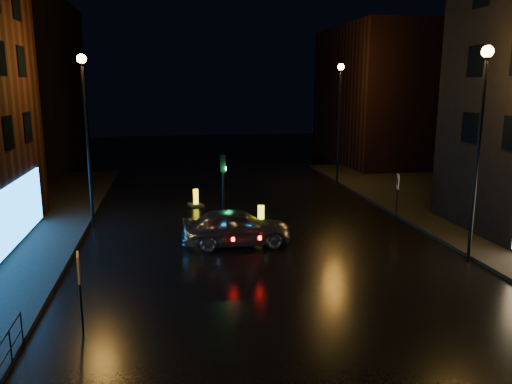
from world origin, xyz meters
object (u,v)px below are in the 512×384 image
Objects in this scene: silver_hatchback at (237,227)px; bollard_near at (261,223)px; traffic_signal at (223,210)px; road_sign_left at (79,275)px; bollard_far at (196,202)px; road_sign_right at (398,185)px.

silver_hatchback is 2.95m from bollard_near.
road_sign_left is at bearing -114.55° from traffic_signal.
bollard_far is at bearing 132.28° from bollard_near.
road_sign_left is 17.72m from road_sign_right.
silver_hatchback reaches higher than bollard_far.
bollard_near is (1.66, -1.83, -0.25)m from traffic_signal.
silver_hatchback is 7.85m from bollard_far.
road_sign_right is at bearing 17.74° from bollard_near.
bollard_far is at bearing 11.81° from silver_hatchback.
silver_hatchback is 3.28× the size of bollard_near.
bollard_near is (1.56, 2.44, -0.57)m from silver_hatchback.
road_sign_left is 1.01× the size of road_sign_right.
traffic_signal is 2.37× the size of bollard_near.
bollard_near is 1.16× the size of bollard_far.
silver_hatchback is at bearing 35.92° from road_sign_right.
road_sign_left reaches higher than bollard_near.
traffic_signal is 9.27m from road_sign_right.
bollard_far is 15.65m from road_sign_left.
road_sign_left is at bearing 145.39° from silver_hatchback.
traffic_signal reaches higher than road_sign_left.
silver_hatchback is 2.00× the size of road_sign_left.
bollard_near is 7.61m from road_sign_right.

